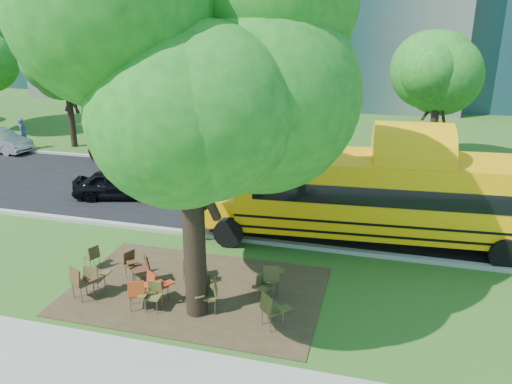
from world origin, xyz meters
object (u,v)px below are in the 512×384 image
(chair_2, at_px, (138,291))
(chair_13, at_px, (272,276))
(chair_12, at_px, (263,284))
(bg_car_silver, at_px, (0,141))
(chair_0, at_px, (94,276))
(chair_11, at_px, (191,268))
(chair_3, at_px, (153,293))
(pedestrian_a, at_px, (23,134))
(chair_7, at_px, (272,307))
(chair_4, at_px, (157,283))
(chair_9, at_px, (142,265))
(black_car, at_px, (118,184))
(chair_6, at_px, (210,292))
(chair_5, at_px, (203,290))
(chair_14, at_px, (199,264))
(main_tree, at_px, (187,71))
(chair_1, at_px, (81,280))
(chair_8, at_px, (93,254))
(chair_10, at_px, (131,262))
(school_bus, at_px, (403,196))
(bg_car_red, at_px, (129,151))

(chair_2, relative_size, chair_13, 0.96)
(chair_12, distance_m, bg_car_silver, 21.39)
(chair_0, height_order, chair_11, chair_0)
(chair_3, distance_m, chair_12, 2.92)
(pedestrian_a, bearing_deg, chair_7, -141.00)
(chair_4, xyz_separation_m, chair_9, (-0.84, 0.78, 0.03))
(chair_9, distance_m, black_car, 7.62)
(bg_car_silver, relative_size, pedestrian_a, 2.11)
(chair_3, bearing_deg, chair_6, -171.03)
(chair_5, xyz_separation_m, chair_14, (-0.72, 1.51, -0.10))
(chair_9, distance_m, bg_car_silver, 18.51)
(main_tree, xyz_separation_m, chair_1, (-3.24, -0.22, -5.54))
(chair_6, bearing_deg, chair_8, 56.97)
(main_tree, relative_size, chair_8, 12.65)
(chair_0, distance_m, chair_7, 5.06)
(chair_4, relative_size, chair_14, 1.16)
(chair_2, distance_m, bg_car_silver, 19.69)
(chair_3, xyz_separation_m, chair_11, (0.49, 1.43, 0.05))
(main_tree, height_order, chair_10, main_tree)
(chair_1, distance_m, chair_8, 1.80)
(chair_6, distance_m, chair_14, 1.79)
(chair_6, height_order, chair_10, chair_6)
(chair_8, bearing_deg, main_tree, -86.11)
(chair_2, relative_size, chair_8, 1.17)
(school_bus, height_order, chair_12, school_bus)
(chair_7, height_order, bg_car_silver, bg_car_silver)
(chair_7, relative_size, pedestrian_a, 0.53)
(chair_14, xyz_separation_m, bg_car_silver, (-16.09, 10.61, 0.14))
(chair_3, xyz_separation_m, chair_4, (-0.06, 0.37, 0.07))
(main_tree, bearing_deg, chair_7, -4.94)
(chair_1, xyz_separation_m, chair_8, (-0.69, 1.65, -0.13))
(main_tree, distance_m, chair_3, 5.76)
(bg_car_silver, bearing_deg, chair_8, -122.90)
(chair_1, height_order, chair_9, chair_1)
(chair_1, relative_size, chair_11, 1.10)
(chair_6, height_order, chair_12, chair_6)
(chair_2, bearing_deg, bg_car_silver, 115.33)
(chair_2, distance_m, bg_car_red, 14.42)
(bg_car_red, bearing_deg, chair_4, -133.60)
(chair_2, relative_size, chair_9, 0.93)
(chair_14, distance_m, bg_car_silver, 19.28)
(main_tree, height_order, chair_1, main_tree)
(chair_4, bearing_deg, chair_13, 57.09)
(school_bus, xyz_separation_m, chair_10, (-7.54, -4.47, -1.21))
(chair_11, distance_m, pedestrian_a, 19.28)
(chair_4, bearing_deg, chair_11, 96.83)
(chair_6, bearing_deg, bg_car_red, 20.14)
(chair_8, bearing_deg, chair_9, -79.82)
(chair_7, bearing_deg, chair_4, -142.11)
(chair_0, bearing_deg, pedestrian_a, 132.27)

